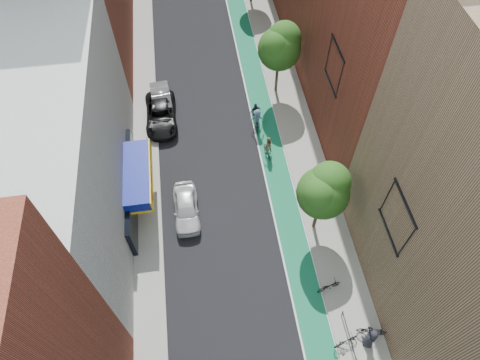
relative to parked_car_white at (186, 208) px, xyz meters
name	(u,v)px	position (x,y,z in m)	size (l,w,h in m)	color
bike_lane	(254,78)	(7.17, 13.57, -0.73)	(2.00, 68.00, 0.01)	#126547
sidewalk_left	(145,88)	(-2.83, 13.57, -0.66)	(2.00, 68.00, 0.15)	gray
sidewalk_right	(281,75)	(9.67, 13.57, -0.66)	(3.00, 68.00, 0.15)	gray
building_left_white	(49,157)	(-7.83, 1.57, 5.26)	(8.00, 20.00, 12.00)	silver
tree_near	(324,190)	(8.81, -2.41, 3.92)	(3.40, 3.36, 6.42)	#332619
tree_mid	(280,46)	(8.81, 11.59, 4.15)	(3.55, 3.53, 6.74)	#332619
parked_car_white	(186,208)	(0.00, 0.00, 0.00)	(1.75, 4.34, 1.48)	silver
parked_car_black	(161,114)	(-1.43, 9.46, 0.01)	(2.49, 5.40, 1.50)	black
parked_car_silver	(162,102)	(-1.29, 10.94, 0.01)	(1.59, 4.57, 1.50)	gray
cyclist_lane_near	(268,148)	(6.71, 4.55, 0.08)	(0.86, 1.67, 1.95)	black
cyclist_lane_mid	(255,115)	(6.37, 8.22, 0.01)	(1.03, 1.75, 1.99)	black
cyclist_lane_far	(257,121)	(6.37, 7.43, 0.19)	(1.17, 1.70, 2.06)	black
parked_bike_near	(346,341)	(8.67, -10.48, -0.17)	(0.56, 1.61, 0.85)	black
parked_bike_mid	(372,331)	(10.38, -10.17, -0.03)	(0.52, 1.85, 1.11)	black
parked_bike_far	(329,286)	(8.57, -7.05, -0.16)	(0.57, 1.64, 0.86)	black
pedestrian	(371,338)	(10.01, -10.66, 0.37)	(0.94, 0.61, 1.93)	black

